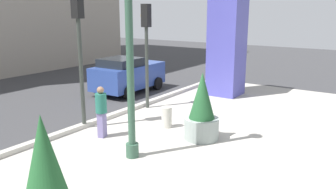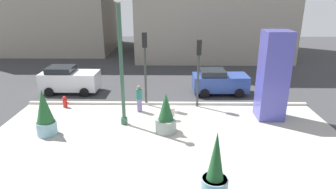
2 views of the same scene
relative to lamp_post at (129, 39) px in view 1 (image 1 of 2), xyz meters
name	(u,v)px [view 1 (image 1 of 2)]	position (x,y,z in m)	size (l,w,h in m)	color
ground_plane	(94,114)	(2.32, 3.89, -3.28)	(60.00, 60.00, 0.00)	#38383A
plaza_pavement	(236,147)	(2.32, -2.11, -3.28)	(18.00, 10.00, 0.02)	#ADA89E
curb_strip	(111,116)	(2.32, 3.01, -3.20)	(18.00, 0.24, 0.16)	#B7B2A8
lamp_post	(129,39)	(0.00, 0.00, 0.00)	(0.44, 0.44, 6.72)	#335642
art_pillar_blue	(227,43)	(8.25, 1.03, -0.77)	(1.44, 1.44, 5.01)	#4C4CAD
potted_plant_by_pillar	(202,111)	(2.32, -0.91, -2.36)	(1.11, 1.11, 2.16)	gray
potted_plant_curbside	(47,189)	(-3.75, -1.32, -2.15)	(1.00, 1.00, 2.43)	#7AA8B7
concrete_bollard	(167,117)	(2.61, 0.62, -2.90)	(0.36, 0.36, 0.75)	#B2ADA3
traffic_light_corner	(79,38)	(0.96, 2.98, -0.16)	(0.28, 0.42, 4.64)	#333833
traffic_light_far_side	(146,39)	(4.24, 2.72, -0.40)	(0.28, 0.42, 4.25)	#333833
car_curb_west	(128,74)	(6.00, 5.29, -2.39)	(3.91, 2.18, 1.77)	#2D4793
pedestrian_crossing	(101,109)	(0.66, 1.81, -2.34)	(0.44, 0.44, 1.68)	slate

